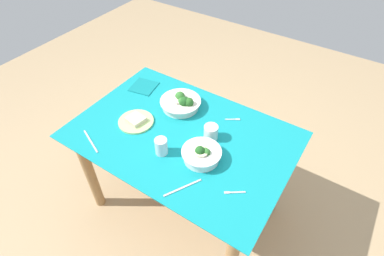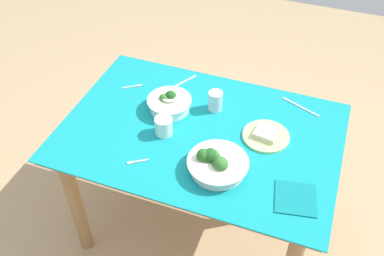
{
  "view_description": "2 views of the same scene",
  "coord_description": "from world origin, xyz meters",
  "px_view_note": "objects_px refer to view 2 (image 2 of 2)",
  "views": [
    {
      "loc": [
        -0.75,
        1.04,
        2.06
      ],
      "look_at": [
        -0.04,
        -0.04,
        0.81
      ],
      "focal_mm": 28.45,
      "sensor_mm": 36.0,
      "label": 1
    },
    {
      "loc": [
        0.48,
        -1.41,
        2.18
      ],
      "look_at": [
        -0.03,
        -0.03,
        0.81
      ],
      "focal_mm": 40.63,
      "sensor_mm": 36.0,
      "label": 2
    }
  ],
  "objects_px": {
    "table_knife_left": "(300,107)",
    "table_knife_right": "(181,83)",
    "fork_by_far_bowl": "(133,86)",
    "water_glass_side": "(164,126)",
    "bread_side_plate": "(266,135)",
    "water_glass_center": "(215,101)",
    "napkin_folded_upper": "(296,198)",
    "fork_by_near_bowl": "(137,162)",
    "broccoli_bowl_far": "(169,103)",
    "broccoli_bowl_near": "(217,164)"
  },
  "relations": [
    {
      "from": "bread_side_plate",
      "to": "fork_by_far_bowl",
      "type": "distance_m",
      "value": 0.76
    },
    {
      "from": "fork_by_near_bowl",
      "to": "table_knife_right",
      "type": "bearing_deg",
      "value": -121.27
    },
    {
      "from": "bread_side_plate",
      "to": "napkin_folded_upper",
      "type": "distance_m",
      "value": 0.37
    },
    {
      "from": "fork_by_far_bowl",
      "to": "fork_by_near_bowl",
      "type": "distance_m",
      "value": 0.54
    },
    {
      "from": "broccoli_bowl_far",
      "to": "napkin_folded_upper",
      "type": "distance_m",
      "value": 0.78
    },
    {
      "from": "fork_by_far_bowl",
      "to": "napkin_folded_upper",
      "type": "height_order",
      "value": "napkin_folded_upper"
    },
    {
      "from": "fork_by_near_bowl",
      "to": "fork_by_far_bowl",
      "type": "bearing_deg",
      "value": -95.7
    },
    {
      "from": "water_glass_side",
      "to": "table_knife_right",
      "type": "bearing_deg",
      "value": 99.47
    },
    {
      "from": "broccoli_bowl_near",
      "to": "table_knife_right",
      "type": "xyz_separation_m",
      "value": [
        -0.37,
        0.52,
        -0.04
      ]
    },
    {
      "from": "table_knife_left",
      "to": "napkin_folded_upper",
      "type": "distance_m",
      "value": 0.59
    },
    {
      "from": "water_glass_side",
      "to": "bread_side_plate",
      "type": "bearing_deg",
      "value": 17.06
    },
    {
      "from": "fork_by_far_bowl",
      "to": "fork_by_near_bowl",
      "type": "bearing_deg",
      "value": -97.39
    },
    {
      "from": "water_glass_side",
      "to": "table_knife_left",
      "type": "distance_m",
      "value": 0.71
    },
    {
      "from": "broccoli_bowl_near",
      "to": "table_knife_right",
      "type": "distance_m",
      "value": 0.64
    },
    {
      "from": "bread_side_plate",
      "to": "table_knife_right",
      "type": "relative_size",
      "value": 1.03
    },
    {
      "from": "bread_side_plate",
      "to": "water_glass_side",
      "type": "height_order",
      "value": "water_glass_side"
    },
    {
      "from": "water_glass_side",
      "to": "table_knife_right",
      "type": "relative_size",
      "value": 0.41
    },
    {
      "from": "water_glass_center",
      "to": "table_knife_right",
      "type": "bearing_deg",
      "value": 150.47
    },
    {
      "from": "table_knife_right",
      "to": "napkin_folded_upper",
      "type": "height_order",
      "value": "napkin_folded_upper"
    },
    {
      "from": "bread_side_plate",
      "to": "table_knife_left",
      "type": "distance_m",
      "value": 0.29
    },
    {
      "from": "table_knife_left",
      "to": "napkin_folded_upper",
      "type": "xyz_separation_m",
      "value": [
        0.08,
        -0.58,
        0.0
      ]
    },
    {
      "from": "fork_by_near_bowl",
      "to": "napkin_folded_upper",
      "type": "relative_size",
      "value": 0.5
    },
    {
      "from": "broccoli_bowl_far",
      "to": "table_knife_right",
      "type": "xyz_separation_m",
      "value": [
        -0.02,
        0.22,
        -0.04
      ]
    },
    {
      "from": "napkin_folded_upper",
      "to": "fork_by_far_bowl",
      "type": "bearing_deg",
      "value": 155.17
    },
    {
      "from": "bread_side_plate",
      "to": "table_knife_left",
      "type": "relative_size",
      "value": 1.04
    },
    {
      "from": "water_glass_side",
      "to": "fork_by_far_bowl",
      "type": "distance_m",
      "value": 0.4
    },
    {
      "from": "broccoli_bowl_near",
      "to": "napkin_folded_upper",
      "type": "bearing_deg",
      "value": -6.07
    },
    {
      "from": "water_glass_side",
      "to": "broccoli_bowl_far",
      "type": "bearing_deg",
      "value": 103.94
    },
    {
      "from": "fork_by_far_bowl",
      "to": "table_knife_left",
      "type": "distance_m",
      "value": 0.88
    },
    {
      "from": "table_knife_left",
      "to": "table_knife_right",
      "type": "bearing_deg",
      "value": -154.86
    },
    {
      "from": "bread_side_plate",
      "to": "water_glass_center",
      "type": "height_order",
      "value": "water_glass_center"
    },
    {
      "from": "table_knife_right",
      "to": "broccoli_bowl_far",
      "type": "bearing_deg",
      "value": 34.6
    },
    {
      "from": "bread_side_plate",
      "to": "table_knife_right",
      "type": "bearing_deg",
      "value": 154.87
    },
    {
      "from": "broccoli_bowl_near",
      "to": "napkin_folded_upper",
      "type": "relative_size",
      "value": 1.59
    },
    {
      "from": "water_glass_center",
      "to": "table_knife_right",
      "type": "xyz_separation_m",
      "value": [
        -0.23,
        0.13,
        -0.05
      ]
    },
    {
      "from": "water_glass_center",
      "to": "fork_by_near_bowl",
      "type": "bearing_deg",
      "value": -114.4
    },
    {
      "from": "fork_by_far_bowl",
      "to": "table_knife_left",
      "type": "relative_size",
      "value": 0.45
    },
    {
      "from": "fork_by_near_bowl",
      "to": "table_knife_left",
      "type": "distance_m",
      "value": 0.87
    },
    {
      "from": "fork_by_far_bowl",
      "to": "table_knife_right",
      "type": "distance_m",
      "value": 0.26
    },
    {
      "from": "water_glass_center",
      "to": "table_knife_left",
      "type": "xyz_separation_m",
      "value": [
        0.4,
        0.16,
        -0.05
      ]
    },
    {
      "from": "fork_by_far_bowl",
      "to": "napkin_folded_upper",
      "type": "xyz_separation_m",
      "value": [
        0.95,
        -0.44,
        0.0
      ]
    },
    {
      "from": "broccoli_bowl_far",
      "to": "fork_by_near_bowl",
      "type": "distance_m",
      "value": 0.38
    },
    {
      "from": "table_knife_left",
      "to": "table_knife_right",
      "type": "relative_size",
      "value": 0.99
    },
    {
      "from": "water_glass_side",
      "to": "table_knife_left",
      "type": "xyz_separation_m",
      "value": [
        0.57,
        0.41,
        -0.04
      ]
    },
    {
      "from": "bread_side_plate",
      "to": "fork_by_near_bowl",
      "type": "height_order",
      "value": "bread_side_plate"
    },
    {
      "from": "table_knife_right",
      "to": "fork_by_far_bowl",
      "type": "bearing_deg",
      "value": -34.44
    },
    {
      "from": "fork_by_near_bowl",
      "to": "napkin_folded_upper",
      "type": "bearing_deg",
      "value": 149.92
    },
    {
      "from": "broccoli_bowl_near",
      "to": "water_glass_center",
      "type": "xyz_separation_m",
      "value": [
        -0.13,
        0.38,
        0.01
      ]
    },
    {
      "from": "broccoli_bowl_far",
      "to": "napkin_folded_upper",
      "type": "xyz_separation_m",
      "value": [
        0.7,
        -0.34,
        -0.03
      ]
    },
    {
      "from": "fork_by_far_bowl",
      "to": "fork_by_near_bowl",
      "type": "xyz_separation_m",
      "value": [
        0.25,
        -0.48,
        0.0
      ]
    }
  ]
}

